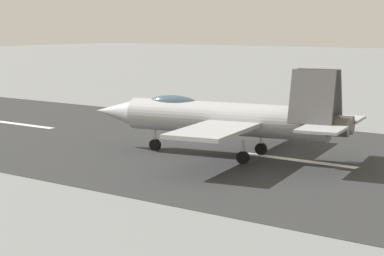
% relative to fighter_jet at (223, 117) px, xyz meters
% --- Properties ---
extents(ground_plane, '(400.00, 400.00, 0.00)m').
position_rel_fighter_jet_xyz_m(ground_plane, '(-3.95, -1.62, -2.49)').
color(ground_plane, slate).
extents(runway_strip, '(240.00, 26.00, 0.02)m').
position_rel_fighter_jet_xyz_m(runway_strip, '(-3.96, -1.62, -2.48)').
color(runway_strip, '#2D2E2F').
rests_on(runway_strip, ground).
extents(fighter_jet, '(18.11, 15.23, 5.69)m').
position_rel_fighter_jet_xyz_m(fighter_jet, '(0.00, 0.00, 0.00)').
color(fighter_jet, '#A4A7AB').
rests_on(fighter_jet, ground).
extents(marker_cone_mid, '(0.44, 0.44, 0.55)m').
position_rel_fighter_jet_xyz_m(marker_cone_mid, '(6.53, -14.91, -2.21)').
color(marker_cone_mid, orange).
rests_on(marker_cone_mid, ground).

